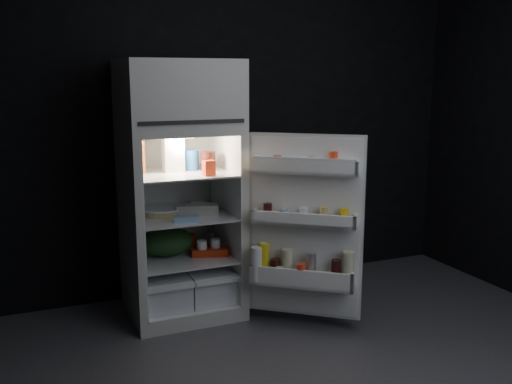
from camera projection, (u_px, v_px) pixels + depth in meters
name	position (u px, v px, depth m)	size (l,w,h in m)	color
floor	(331.00, 384.00, 3.15)	(4.00, 3.40, 0.00)	#49494E
wall_back	(224.00, 119.00, 4.42)	(4.00, 0.00, 2.70)	black
refrigerator	(179.00, 181.00, 3.98)	(0.76, 0.71, 1.78)	silver
fridge_door	(304.00, 230.00, 3.74)	(0.68, 0.60, 1.22)	silver
milk_jug	(173.00, 154.00, 3.92)	(0.13, 0.13, 0.24)	white
mayo_jar	(192.00, 160.00, 3.98)	(0.10, 0.10, 0.14)	#1B4D92
jam_jar	(208.00, 161.00, 3.99)	(0.11, 0.11, 0.13)	black
amber_bottle	(139.00, 157.00, 3.85)	(0.08, 0.08, 0.22)	#C15A1E
small_carton	(209.00, 168.00, 3.76)	(0.07, 0.06, 0.10)	#F2401C
egg_carton	(197.00, 210.00, 3.96)	(0.29, 0.11, 0.07)	gray
pie	(162.00, 211.00, 3.98)	(0.28, 0.28, 0.04)	tan
flat_package	(186.00, 219.00, 3.76)	(0.16, 0.08, 0.04)	#7C9EC1
wrapped_pkg	(197.00, 205.00, 4.17)	(0.11, 0.09, 0.05)	beige
produce_bag	(167.00, 241.00, 4.03)	(0.38, 0.32, 0.20)	#193815
yogurt_tray	(210.00, 251.00, 4.05)	(0.25, 0.14, 0.05)	#B52D0F
small_can_red	(192.00, 240.00, 4.27)	(0.06, 0.06, 0.09)	#B52D0F
small_can_silver	(211.00, 240.00, 4.26)	(0.06, 0.06, 0.09)	silver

